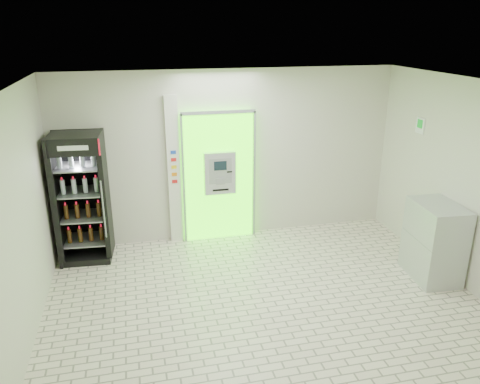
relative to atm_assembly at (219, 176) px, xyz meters
name	(u,v)px	position (x,y,z in m)	size (l,w,h in m)	color
ground	(267,307)	(0.20, -2.41, -1.17)	(6.00, 6.00, 0.00)	beige
room_shell	(270,181)	(0.20, -2.41, 0.67)	(6.00, 6.00, 6.00)	beige
atm_assembly	(219,176)	(0.00, 0.00, 0.00)	(1.30, 0.24, 2.33)	#36EA06
pillar	(174,171)	(-0.78, 0.04, 0.13)	(0.22, 0.11, 2.60)	silver
beverage_cooler	(82,200)	(-2.30, -0.27, -0.16)	(0.84, 0.78, 2.10)	black
steel_cabinet	(434,241)	(2.89, -2.17, -0.57)	(0.67, 0.94, 1.19)	#B4B7BC
exit_sign	(420,125)	(3.19, -1.01, 0.95)	(0.02, 0.22, 0.26)	white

